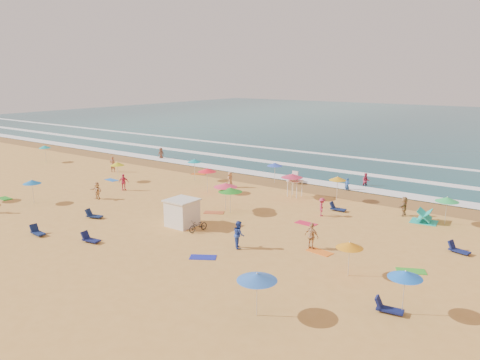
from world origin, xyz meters
The scene contains 13 objects.
ground centered at (0.00, 0.00, 0.00)m, with size 220.00×220.00×0.00m, color gold.
ocean centered at (0.00, 84.00, 0.00)m, with size 220.00×140.00×0.18m, color #0C4756.
wet_sand centered at (0.00, 12.50, 0.01)m, with size 220.00×220.00×0.00m, color olive.
surf_foam centered at (0.00, 21.32, 0.10)m, with size 200.00×18.70×0.05m.
cabana centered at (2.47, -4.27, 1.00)m, with size 2.00×2.00×2.00m, color white.
cabana_roof centered at (2.47, -4.27, 2.06)m, with size 2.20×2.20×0.12m, color silver.
bicycle centered at (4.37, -4.57, 0.45)m, with size 0.59×1.70×0.89m, color black.
lifeguard_stand centered at (5.12, 8.67, 1.05)m, with size 1.20×1.20×2.10m, color white, non-canonical shape.
beach_umbrellas centered at (0.38, 0.21, 2.09)m, with size 53.10×26.67×0.76m.
loungers centered at (5.67, -5.17, 0.17)m, with size 53.12×19.41×0.34m.
towels centered at (2.15, -0.70, 0.01)m, with size 43.60×23.42×0.03m.
popup_tents centered at (21.96, 2.05, 0.60)m, with size 11.12×13.25×1.20m.
beachgoers centered at (0.99, 3.81, 0.78)m, with size 48.61×28.87×2.14m.
Camera 1 is at (26.64, -29.69, 11.59)m, focal length 35.00 mm.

